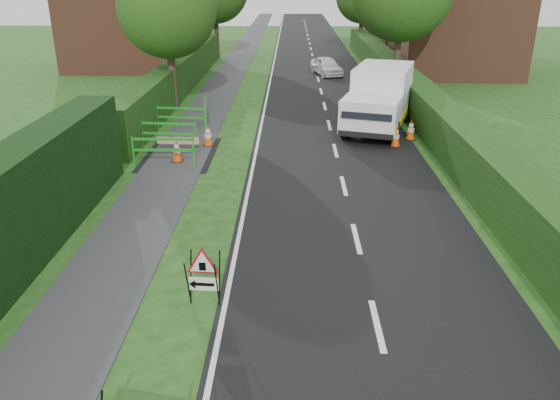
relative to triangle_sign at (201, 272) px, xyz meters
name	(u,v)px	position (x,y,z in m)	size (l,w,h in m)	color
ground	(235,360)	(0.78, -1.63, -0.72)	(120.00, 120.00, 0.00)	#194012
road_surface	(313,57)	(3.28, 33.37, -0.72)	(6.00, 90.00, 0.02)	black
footpath	(240,56)	(-2.22, 33.37, -0.72)	(2.00, 90.00, 0.02)	#2D2D30
hedge_west_far	(182,91)	(-4.22, 20.37, -0.72)	(1.00, 24.00, 1.80)	#14380F
hedge_east	(420,120)	(7.28, 14.37, -0.72)	(1.20, 50.00, 1.50)	#14380F
house_west	(126,22)	(-9.22, 28.37, 2.18)	(7.50, 7.40, 7.88)	brown
house_east_a	(456,25)	(11.78, 26.37, 2.18)	(7.50, 7.40, 7.88)	brown
house_east_b	(422,10)	(12.78, 40.37, 2.18)	(7.50, 7.40, 7.88)	brown
tree_nw	(167,8)	(-3.82, 16.37, 3.76)	(4.40, 4.40, 6.70)	#2D2116
triangle_sign	(201,272)	(0.00, 0.00, 0.00)	(0.75, 0.75, 1.04)	black
works_van	(379,97)	(5.22, 12.96, 0.57)	(3.55, 5.69, 2.43)	silver
traffic_cone_0	(396,136)	(5.52, 10.46, -0.33)	(0.38, 0.38, 0.79)	black
traffic_cone_1	(411,130)	(6.25, 11.38, -0.33)	(0.38, 0.38, 0.79)	black
traffic_cone_2	(388,110)	(5.93, 14.61, -0.33)	(0.38, 0.38, 0.79)	black
traffic_cone_3	(177,151)	(-2.17, 8.57, -0.33)	(0.38, 0.38, 0.79)	black
traffic_cone_4	(208,135)	(-1.38, 10.43, -0.33)	(0.38, 0.38, 0.79)	black
ped_barrier_0	(163,148)	(-2.51, 8.12, -0.09)	(2.06, 0.35, 1.00)	#198A1C
ped_barrier_1	(169,131)	(-2.74, 10.09, -0.09)	(2.08, 0.52, 1.00)	#198A1C
ped_barrier_2	(181,115)	(-2.75, 12.46, -0.09)	(2.09, 0.57, 1.00)	#198A1C
ped_barrier_3	(205,111)	(-1.89, 13.32, -0.09)	(0.66, 2.09, 1.00)	#198A1C
redwhite_plank	(179,153)	(-2.32, 9.56, -0.72)	(1.50, 0.04, 0.25)	red
hatchback_car	(326,66)	(3.85, 25.49, -0.17)	(1.30, 3.23, 1.10)	silver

